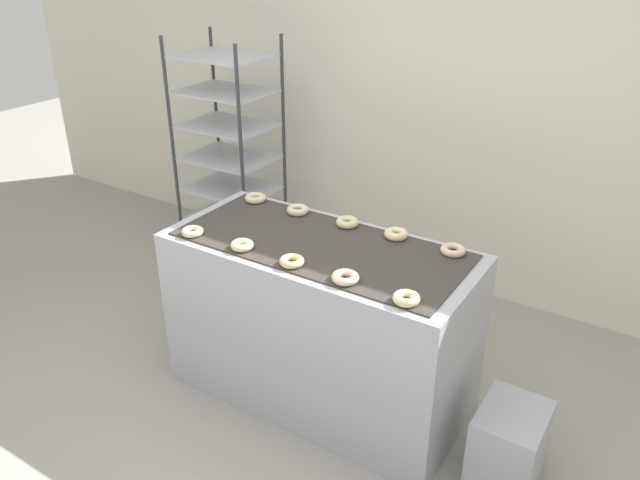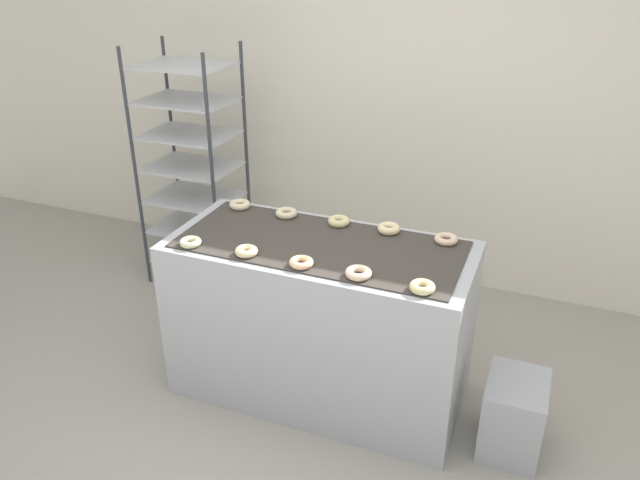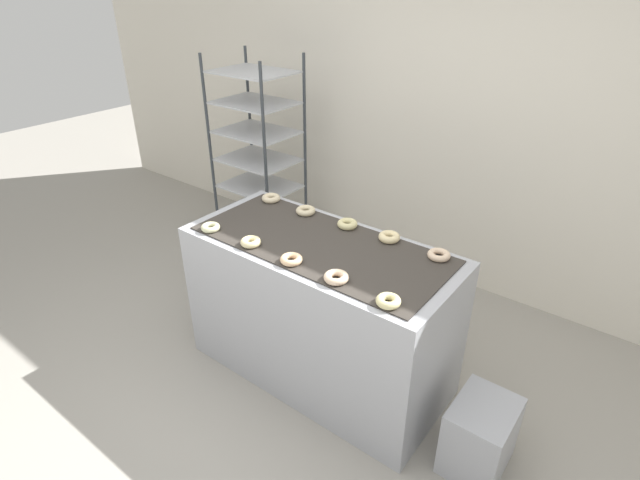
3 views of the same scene
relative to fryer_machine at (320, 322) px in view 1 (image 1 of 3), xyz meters
The scene contains 15 objects.
ground_plane 0.76m from the fryer_machine, 90.03° to the right, with size 14.00×14.00×0.00m, color #9E998E.
wall_back 1.79m from the fryer_machine, 90.01° to the left, with size 8.00×0.05×2.80m.
fryer_machine is the anchor object (origin of this frame).
baking_rack_cart 1.64m from the fryer_machine, 145.98° to the left, with size 0.63×0.49×1.69m.
glaze_bin 1.08m from the fryer_machine, ahead, with size 0.29×0.36×0.39m.
donut_near_leftmost 0.81m from the fryer_machine, 156.63° to the right, with size 0.11×0.11×0.03m, color beige.
donut_near_left 0.61m from the fryer_machine, 139.61° to the right, with size 0.11×0.11×0.04m, color beige.
donut_near_center 0.54m from the fryer_machine, 88.86° to the right, with size 0.12×0.12×0.04m, color #ECBF8F.
donut_near_right 0.61m from the fryer_machine, 40.66° to the right, with size 0.12×0.12×0.04m, color beige.
donut_near_rightmost 0.80m from the fryer_machine, 24.08° to the right, with size 0.11×0.11×0.04m, color beige.
donut_far_leftmost 0.81m from the fryer_machine, 156.73° to the left, with size 0.12×0.12×0.04m, color beige.
donut_far_left 0.62m from the fryer_machine, 140.58° to the left, with size 0.12×0.12×0.04m, color beige.
donut_far_center 0.54m from the fryer_machine, 88.19° to the left, with size 0.12×0.12×0.04m, color beige.
donut_far_right 0.62m from the fryer_machine, 42.53° to the left, with size 0.12×0.12×0.04m, color beige.
donut_far_rightmost 0.80m from the fryer_machine, 23.21° to the left, with size 0.12×0.12×0.04m, color beige.
Camera 1 is at (1.46, -1.69, 2.29)m, focal length 35.00 mm.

